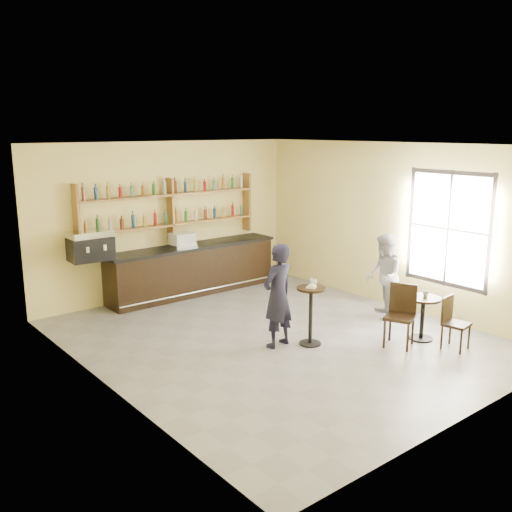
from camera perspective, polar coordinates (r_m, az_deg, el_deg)
floor at (r=9.71m, az=2.06°, el=-8.19°), size 7.00×7.00×0.00m
ceiling at (r=9.08m, az=2.23°, el=11.03°), size 7.00×7.00×0.00m
wall_back at (r=12.08m, az=-8.83°, el=3.68°), size 7.00×0.00×7.00m
wall_front at (r=7.08m, az=21.07°, el=-3.42°), size 7.00×0.00×7.00m
wall_left at (r=7.69m, az=-15.01°, el=-1.77°), size 0.00×7.00×7.00m
wall_right at (r=11.43m, az=13.59°, el=2.96°), size 0.00×7.00×7.00m
window_pane at (r=10.73m, az=18.66°, el=2.58°), size 0.00×2.00×2.00m
window_frame at (r=10.73m, az=18.65°, el=2.57°), size 0.04×1.70×2.10m
shelf_unit at (r=11.94m, az=-8.54°, el=4.61°), size 4.00×0.26×1.40m
liquor_bottles at (r=11.92m, az=-8.57°, el=5.42°), size 3.68×0.10×1.00m
bar_counter at (r=12.19m, az=-6.35°, el=-1.33°), size 3.87×0.76×1.05m
espresso_machine at (r=11.01m, az=-16.22°, el=1.00°), size 0.81×0.55×0.56m
pastry_case at (r=11.92m, az=-7.39°, el=1.62°), size 0.54×0.45×0.29m
pedestal_table at (r=9.32m, az=5.48°, el=-6.00°), size 0.57×0.57×0.96m
napkin at (r=9.18m, az=5.54°, el=-3.14°), size 0.22×0.22×0.00m
donut at (r=9.17m, az=5.63°, el=-2.99°), size 0.13×0.13×0.05m
cup_pedestal at (r=9.33m, az=5.73°, el=-2.59°), size 0.15×0.15×0.10m
man_main at (r=9.12m, az=2.20°, el=-3.99°), size 0.67×0.49×1.69m
cafe_table at (r=9.92m, az=16.28°, el=-6.00°), size 0.68×0.68×0.73m
cup_cafe at (r=9.84m, az=16.60°, el=-3.65°), size 0.12×0.12×0.10m
chair_west at (r=9.48m, az=14.16°, el=-5.88°), size 0.58×0.58×1.01m
chair_south at (r=9.64m, az=19.40°, el=-6.40°), size 0.42×0.42×0.86m
patron_second at (r=10.75m, az=12.62°, el=-2.01°), size 0.96×0.97×1.58m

